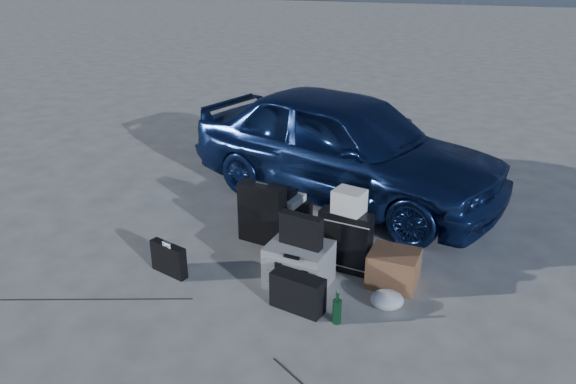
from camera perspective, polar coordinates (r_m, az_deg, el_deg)
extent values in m
plane|color=#BBBBB6|center=(4.87, -1.37, -10.68)|extent=(60.00, 60.00, 0.00)
imported|color=navy|center=(6.58, 5.74, 4.74)|extent=(4.06, 2.71, 1.28)
cube|color=#AFB1B4|center=(4.96, 1.13, -7.35)|extent=(0.58, 0.50, 0.38)
cube|color=black|center=(4.80, 1.33, -3.92)|extent=(0.40, 0.18, 0.29)
cube|color=black|center=(5.24, -12.02, -6.67)|extent=(0.39, 0.21, 0.30)
cube|color=black|center=(5.61, -2.64, -2.20)|extent=(0.50, 0.27, 0.62)
cube|color=black|center=(5.17, 5.82, -4.96)|extent=(0.50, 0.25, 0.57)
cube|color=white|center=(5.00, 6.23, -0.95)|extent=(0.31, 0.27, 0.21)
cube|color=black|center=(5.89, -0.86, -2.48)|extent=(0.65, 0.29, 0.32)
cube|color=white|center=(5.81, -0.75, -0.68)|extent=(0.49, 0.40, 0.08)
cube|color=black|center=(5.80, -0.81, 0.02)|extent=(0.33, 0.26, 0.06)
cube|color=#AE824B|center=(5.24, 1.61, -5.50)|extent=(0.30, 0.18, 0.39)
cube|color=#8E5F3E|center=(5.06, 10.66, -7.61)|extent=(0.45, 0.41, 0.31)
ellipsoid|color=silver|center=(4.78, 10.03, -10.73)|extent=(0.31, 0.28, 0.15)
cube|color=black|center=(4.65, 0.99, -10.17)|extent=(0.48, 0.27, 0.31)
cylinder|color=black|center=(4.52, 5.02, -11.61)|extent=(0.08, 0.08, 0.28)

